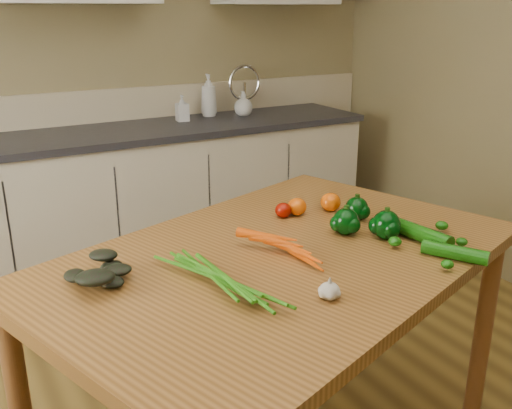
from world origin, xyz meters
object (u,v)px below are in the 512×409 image
object	(u,v)px
tomato_c	(330,202)
pepper_c	(386,225)
leafy_greens	(105,263)
zucchini_b	(455,252)
tomato_a	(283,210)
garlic_bulb	(329,291)
pepper_a	(346,222)
carrot_bunch	(265,253)
soap_bottle_a	(209,95)
table	(281,279)
soap_bottle_c	(243,104)
zucchini_a	(419,233)
pepper_b	(357,209)
tomato_b	(297,207)
soap_bottle_b	(182,108)

from	to	relation	value
tomato_c	pepper_c	bearing A→B (deg)	-90.44
leafy_greens	zucchini_b	bearing A→B (deg)	-21.50
tomato_a	garlic_bulb	bearing A→B (deg)	-111.13
pepper_a	carrot_bunch	bearing A→B (deg)	-167.77
leafy_greens	soap_bottle_a	bearing A→B (deg)	57.40
table	garlic_bulb	distance (m)	0.35
soap_bottle_c	tomato_c	world-z (taller)	soap_bottle_c
pepper_c	tomato_a	distance (m)	0.40
soap_bottle_c	zucchini_a	distance (m)	2.10
soap_bottle_c	garlic_bulb	world-z (taller)	soap_bottle_c
tomato_a	zucchini_a	size ratio (longest dim) A/B	0.25
table	pepper_a	size ratio (longest dim) A/B	19.57
pepper_b	zucchini_a	xyz separation A→B (m)	(0.06, -0.26, -0.02)
carrot_bunch	garlic_bulb	distance (m)	0.28
pepper_a	zucchini_b	bearing A→B (deg)	-64.34
table	tomato_b	distance (m)	0.38
table	tomato_c	size ratio (longest dim) A/B	22.92
soap_bottle_b	soap_bottle_c	world-z (taller)	soap_bottle_b
pepper_c	zucchini_b	size ratio (longest dim) A/B	0.48
zucchini_b	table	bearing A→B (deg)	144.81
leafy_greens	pepper_a	bearing A→B (deg)	-3.49
table	garlic_bulb	world-z (taller)	garlic_bulb
soap_bottle_b	zucchini_b	world-z (taller)	soap_bottle_b
soap_bottle_a	soap_bottle_c	size ratio (longest dim) A/B	1.73
table	pepper_b	xyz separation A→B (m)	(0.40, 0.12, 0.14)
soap_bottle_c	soap_bottle_a	bearing A→B (deg)	-29.06
pepper_a	table	bearing A→B (deg)	-174.60
table	zucchini_b	distance (m)	0.55
pepper_a	zucchini_a	distance (m)	0.25
soap_bottle_a	zucchini_b	size ratio (longest dim) A/B	1.36
table	leafy_greens	size ratio (longest dim) A/B	8.07
soap_bottle_a	garlic_bulb	world-z (taller)	soap_bottle_a
pepper_a	tomato_b	xyz separation A→B (m)	(-0.04, 0.24, -0.01)
pepper_c	zucchini_a	world-z (taller)	pepper_c
soap_bottle_b	zucchini_b	size ratio (longest dim) A/B	0.81
soap_bottle_c	garlic_bulb	distance (m)	2.43
pepper_a	tomato_a	bearing A→B (deg)	111.74
carrot_bunch	tomato_b	xyz separation A→B (m)	(0.33, 0.32, -0.01)
carrot_bunch	pepper_a	size ratio (longest dim) A/B	3.15
table	pepper_b	distance (m)	0.44
garlic_bulb	pepper_b	world-z (taller)	pepper_b
soap_bottle_c	tomato_a	xyz separation A→B (m)	(-0.72, -1.63, -0.12)
table	garlic_bulb	bearing A→B (deg)	-117.63
tomato_c	garlic_bulb	bearing A→B (deg)	-126.87
soap_bottle_a	pepper_b	size ratio (longest dim) A/B	3.13
soap_bottle_a	leafy_greens	size ratio (longest dim) A/B	1.22
soap_bottle_b	pepper_a	bearing A→B (deg)	-90.09
soap_bottle_a	tomato_b	xyz separation A→B (m)	(-0.45, -1.74, -0.17)
pepper_b	garlic_bulb	bearing A→B (deg)	-135.55
carrot_bunch	pepper_a	distance (m)	0.38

